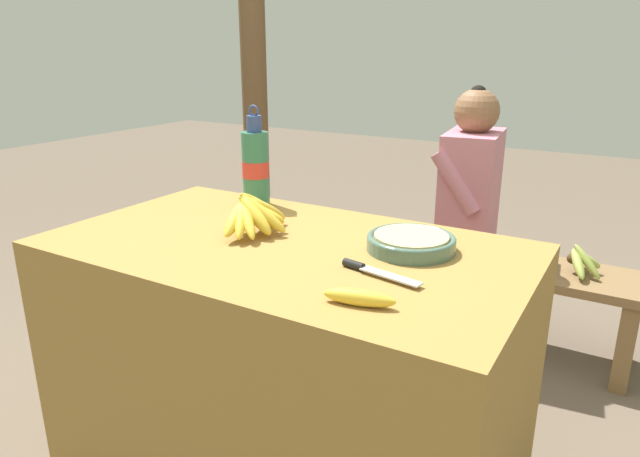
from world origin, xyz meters
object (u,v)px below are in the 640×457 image
(wooden_bench, at_px, (468,268))
(banana_bunch_ripe, at_px, (254,213))
(loose_banana_front, at_px, (359,298))
(banana_bunch_green, at_px, (581,260))
(support_post_near, at_px, (253,42))
(knife, at_px, (369,270))
(serving_bowl, at_px, (411,242))
(water_bottle, at_px, (256,167))
(seated_vendor, at_px, (458,203))

(wooden_bench, bearing_deg, banana_bunch_ripe, -107.19)
(banana_bunch_ripe, bearing_deg, loose_banana_front, -29.73)
(banana_bunch_green, relative_size, support_post_near, 0.09)
(wooden_bench, bearing_deg, knife, -86.00)
(serving_bowl, xyz_separation_m, banana_bunch_green, (0.32, 0.95, -0.30))
(water_bottle, bearing_deg, banana_bunch_green, 40.60)
(loose_banana_front, distance_m, banana_bunch_green, 1.37)
(banana_bunch_ripe, bearing_deg, banana_bunch_green, 54.14)
(loose_banana_front, height_order, support_post_near, support_post_near)
(banana_bunch_green, bearing_deg, wooden_bench, 179.34)
(loose_banana_front, bearing_deg, banana_bunch_ripe, 150.27)
(wooden_bench, bearing_deg, loose_banana_front, -84.10)
(serving_bowl, xyz_separation_m, support_post_near, (-1.38, 1.19, 0.49))
(banana_bunch_green, bearing_deg, serving_bowl, -108.96)
(banana_bunch_ripe, bearing_deg, seated_vendor, 74.93)
(knife, bearing_deg, water_bottle, 160.13)
(wooden_bench, height_order, support_post_near, support_post_near)
(seated_vendor, bearing_deg, support_post_near, -19.58)
(knife, height_order, seated_vendor, seated_vendor)
(seated_vendor, height_order, support_post_near, support_post_near)
(knife, height_order, banana_bunch_green, knife)
(knife, relative_size, banana_bunch_green, 0.91)
(serving_bowl, relative_size, wooden_bench, 0.16)
(knife, bearing_deg, wooden_bench, 105.06)
(banana_bunch_ripe, bearing_deg, serving_bowl, 12.42)
(serving_bowl, bearing_deg, loose_banana_front, -84.92)
(water_bottle, relative_size, wooden_bench, 0.22)
(water_bottle, xyz_separation_m, loose_banana_front, (0.63, -0.51, -0.11))
(support_post_near, bearing_deg, serving_bowl, -40.88)
(banana_bunch_ripe, relative_size, knife, 1.26)
(wooden_bench, relative_size, support_post_near, 0.59)
(knife, bearing_deg, seated_vendor, 107.84)
(seated_vendor, xyz_separation_m, support_post_near, (-1.22, 0.28, 0.63))
(support_post_near, bearing_deg, loose_banana_front, -47.69)
(banana_bunch_ripe, xyz_separation_m, support_post_near, (-0.95, 1.29, 0.45))
(knife, relative_size, wooden_bench, 0.15)
(banana_bunch_ripe, relative_size, water_bottle, 0.82)
(water_bottle, distance_m, wooden_bench, 1.08)
(water_bottle, bearing_deg, support_post_near, 126.74)
(water_bottle, bearing_deg, serving_bowl, -14.20)
(serving_bowl, relative_size, water_bottle, 0.70)
(support_post_near, bearing_deg, water_bottle, -53.26)
(water_bottle, xyz_separation_m, banana_bunch_green, (0.93, 0.79, -0.41))
(water_bottle, distance_m, knife, 0.68)
(loose_banana_front, bearing_deg, support_post_near, 132.31)
(wooden_bench, distance_m, support_post_near, 1.58)
(banana_bunch_green, bearing_deg, loose_banana_front, -102.70)
(water_bottle, bearing_deg, banana_bunch_ripe, -54.67)
(serving_bowl, bearing_deg, seated_vendor, 99.64)
(knife, distance_m, seated_vendor, 1.12)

